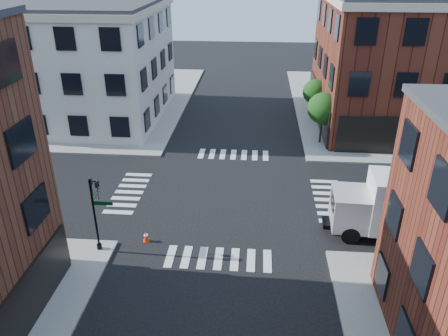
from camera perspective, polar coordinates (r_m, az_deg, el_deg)
name	(u,v)px	position (r m, az deg, el deg)	size (l,w,h in m)	color
ground	(228,196)	(30.50, 0.46, -3.68)	(120.00, 120.00, 0.00)	black
sidewalk_ne	(432,108)	(53.31, 25.56, 7.13)	(30.00, 30.00, 0.15)	gray
sidewalk_nw	(60,99)	(54.73, -20.60, 8.48)	(30.00, 30.00, 0.15)	gray
building_nw	(50,62)	(48.22, -21.78, 12.78)	(22.00, 16.00, 11.00)	beige
tree_near	(324,110)	(38.73, 12.88, 7.42)	(2.69, 2.69, 4.49)	black
tree_far	(316,93)	(44.49, 11.88, 9.55)	(2.43, 2.43, 4.07)	black
signal_pole	(96,207)	(24.77, -16.42, -4.85)	(1.29, 1.24, 4.60)	black
box_truck	(410,207)	(27.53, 23.17, -4.67)	(8.80, 3.07, 3.93)	silver
traffic_cone	(146,237)	(26.23, -10.15, -8.83)	(0.43, 0.43, 0.65)	red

